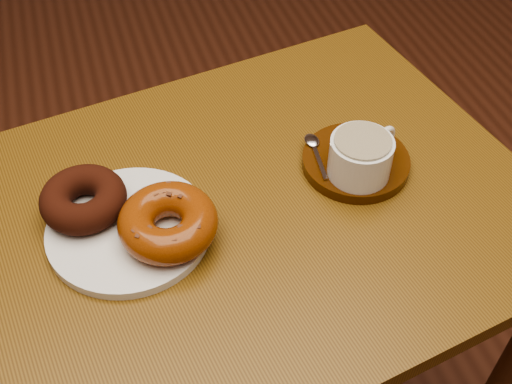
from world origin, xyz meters
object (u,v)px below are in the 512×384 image
object	(u,v)px
saucer	(356,162)
donut_plate	(129,229)
coffee_cup	(361,156)
cafe_table	(243,259)

from	to	relation	value
saucer	donut_plate	bearing A→B (deg)	-175.60
saucer	coffee_cup	size ratio (longest dim) A/B	1.40
donut_plate	coffee_cup	size ratio (longest dim) A/B	1.95
cafe_table	coffee_cup	xyz separation A→B (m)	(0.17, -0.00, 0.16)
saucer	coffee_cup	world-z (taller)	coffee_cup
cafe_table	coffee_cup	distance (m)	0.23
coffee_cup	saucer	bearing A→B (deg)	47.88
donut_plate	cafe_table	bearing A→B (deg)	0.18
donut_plate	coffee_cup	distance (m)	0.32
saucer	cafe_table	bearing A→B (deg)	-172.01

